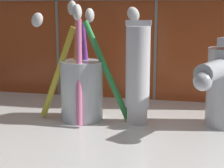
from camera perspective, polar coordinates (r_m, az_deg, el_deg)
sink_counter at (r=53.06cm, az=2.14°, el=-8.33°), size 75.30×39.35×2.00cm
toothbrush_cup at (r=57.21cm, az=-4.65°, el=-0.01°), size 16.51×9.91×18.15cm
toothpaste_tube at (r=54.92cm, az=3.94°, el=1.65°), size 3.73×3.55×15.28cm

